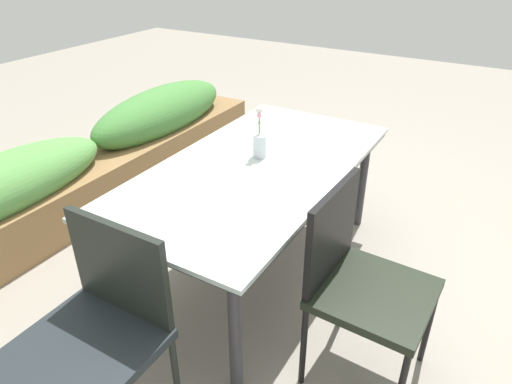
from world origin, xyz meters
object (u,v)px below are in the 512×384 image
object	(u,v)px
flower_vase	(259,142)
chair_end_left	(96,327)
dining_table	(256,174)
chair_near_left	(359,276)
planter_box	(99,161)

from	to	relation	value
flower_vase	chair_end_left	bearing A→B (deg)	-178.38
dining_table	chair_near_left	size ratio (longest dim) A/B	1.95
chair_near_left	planter_box	bearing A→B (deg)	-101.74
chair_end_left	planter_box	world-z (taller)	chair_end_left
chair_end_left	flower_vase	world-z (taller)	flower_vase
dining_table	planter_box	bearing A→B (deg)	83.91
flower_vase	chair_near_left	bearing A→B (deg)	-122.63
chair_near_left	chair_end_left	xyz separation A→B (m)	(-0.77, 0.74, 0.00)
dining_table	chair_near_left	distance (m)	0.85
chair_end_left	flower_vase	bearing A→B (deg)	-88.42
chair_near_left	planter_box	xyz separation A→B (m)	(0.56, 2.21, -0.22)
chair_end_left	flower_vase	distance (m)	1.30
planter_box	chair_end_left	bearing A→B (deg)	-132.20
planter_box	dining_table	bearing A→B (deg)	-96.09
dining_table	flower_vase	distance (m)	0.18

